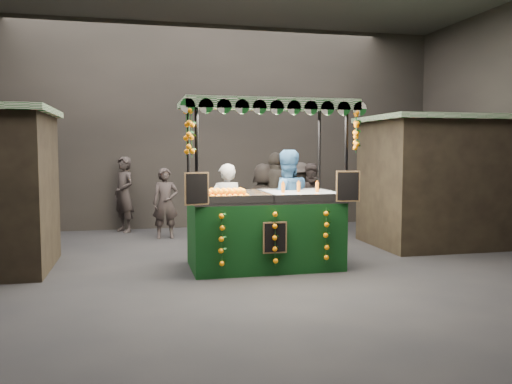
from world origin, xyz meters
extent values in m
plane|color=black|center=(0.00, 0.00, 0.00)|extent=(12.00, 12.00, 0.00)
cube|color=black|center=(0.00, 5.00, 2.50)|extent=(12.00, 0.10, 5.00)
cube|color=black|center=(0.00, -5.00, 2.50)|extent=(12.00, 0.10, 5.00)
cube|color=black|center=(4.40, 1.50, 1.25)|extent=(2.80, 2.00, 2.50)
cube|color=#0F4815|center=(4.40, 1.50, 2.55)|extent=(3.00, 2.20, 0.10)
cube|color=black|center=(0.41, 0.29, 0.55)|extent=(2.40, 1.31, 1.09)
cube|color=#B0B3B8|center=(0.41, 0.29, 1.11)|extent=(2.40, 1.31, 0.04)
cylinder|color=black|center=(-0.76, -0.33, 1.31)|extent=(0.05, 0.05, 2.62)
cylinder|color=black|center=(1.58, -0.33, 1.31)|extent=(0.05, 0.05, 2.62)
cylinder|color=black|center=(-0.76, 0.92, 1.31)|extent=(0.05, 0.05, 2.62)
cylinder|color=black|center=(1.58, 0.92, 1.31)|extent=(0.05, 0.05, 2.62)
cube|color=#0F4815|center=(0.41, 0.29, 2.67)|extent=(2.68, 1.58, 0.09)
cube|color=silver|center=(1.06, 0.29, 1.18)|extent=(1.07, 1.18, 0.09)
cube|color=black|center=(-0.77, -0.39, 1.37)|extent=(0.37, 0.10, 0.48)
cube|color=black|center=(1.59, -0.39, 1.37)|extent=(0.37, 0.10, 0.48)
cube|color=black|center=(0.41, -0.41, 0.60)|extent=(0.37, 0.03, 0.48)
imported|color=gray|center=(-0.04, 1.37, 0.84)|extent=(0.63, 0.43, 1.68)
imported|color=navy|center=(1.01, 1.07, 0.97)|extent=(0.95, 0.75, 1.93)
imported|color=#2B2423|center=(-1.02, 3.51, 0.77)|extent=(0.56, 0.37, 1.54)
imported|color=#2D2524|center=(2.25, 3.16, 0.81)|extent=(0.82, 0.65, 1.63)
imported|color=#292421|center=(1.23, 2.64, 0.94)|extent=(1.12, 1.09, 1.88)
imported|color=black|center=(2.10, 3.72, 0.82)|extent=(1.21, 0.98, 1.64)
imported|color=black|center=(-4.03, 3.03, 0.92)|extent=(1.02, 0.81, 1.83)
imported|color=#2D2724|center=(1.01, 2.79, 0.83)|extent=(1.39, 1.47, 1.65)
imported|color=#2B2423|center=(-1.92, 4.60, 0.89)|extent=(0.71, 0.77, 1.77)
camera|label=1|loc=(-1.63, -8.03, 1.93)|focal=36.86mm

